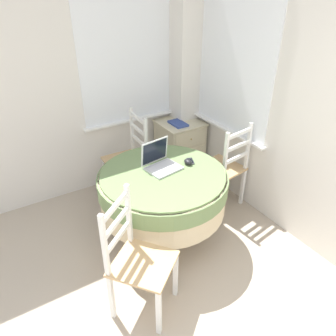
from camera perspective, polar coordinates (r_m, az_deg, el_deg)
name	(u,v)px	position (r m, az deg, el deg)	size (l,w,h in m)	color
corner_room_shell	(179,106)	(2.94, 1.99, 10.82)	(4.25, 4.82, 2.55)	silver
round_dining_table	(163,188)	(3.05, -0.92, -3.58)	(1.19, 1.19, 0.73)	#4C3D2D
laptop	(160,162)	(3.02, -1.34, 1.00)	(0.34, 0.31, 0.25)	silver
computer_mouse	(188,162)	(3.09, 3.48, 1.05)	(0.06, 0.10, 0.05)	black
cell_phone	(190,161)	(3.15, 3.92, 1.22)	(0.10, 0.13, 0.01)	#2D2D33
dining_chair_near_back_window	(129,158)	(3.75, -6.88, 1.67)	(0.44, 0.42, 0.99)	tan
dining_chair_near_right_window	(224,168)	(3.58, 9.79, -0.04)	(0.47, 0.49, 0.99)	tan
dining_chair_camera_near	(137,261)	(2.50, -5.38, -15.76)	(0.59, 0.59, 0.99)	tan
corner_cabinet	(180,148)	(4.22, 2.06, 3.57)	(0.51, 0.50, 0.71)	beige
book_on_cabinet	(178,124)	(4.00, 1.76, 7.75)	(0.16, 0.25, 0.02)	#33478C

